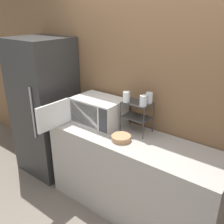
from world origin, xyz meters
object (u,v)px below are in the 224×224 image
Objects in this scene: dish_rack at (137,111)px; bowl at (121,138)px; microwave at (97,111)px; glass_back_right at (149,98)px; glass_front_left at (126,97)px; refrigerator at (45,108)px; glass_front_right at (143,101)px.

dish_rack reaches higher than bowl.
microwave is at bearing 160.17° from bowl.
microwave is 7.51× the size of glass_back_right.
glass_front_left is 0.06× the size of refrigerator.
dish_rack is (0.49, 0.09, 0.09)m from microwave.
bowl is (0.47, -0.17, -0.12)m from microwave.
refrigerator reaches higher than glass_front_right.
bowl is at bearing -67.25° from glass_front_left.
refrigerator is at bearing -175.05° from glass_front_left.
glass_front_left is at bearing 4.46° from microwave.
glass_back_right reaches higher than bowl.
glass_back_right is 0.50m from bowl.
glass_front_left is 0.20m from glass_front_right.
glass_front_left is at bearing -179.24° from glass_front_right.
refrigerator is at bearing -171.33° from glass_back_right.
glass_front_left is 1.00× the size of glass_back_right.
glass_front_left and glass_front_right have the same top height.
bowl is at bearing -119.75° from glass_front_right.
bowl is (0.08, -0.20, -0.37)m from glass_front_left.
bowl is (-0.12, -0.20, -0.37)m from glass_front_right.
glass_front_right reaches higher than bowl.
glass_front_left and glass_back_right have the same top height.
refrigerator is (-0.85, -0.08, -0.15)m from microwave.
glass_front_right is at bearing -90.83° from glass_back_right.
bowl is (-0.12, -0.31, -0.37)m from glass_back_right.
glass_back_right is at bearing 8.67° from refrigerator.
refrigerator reaches higher than glass_back_right.
glass_back_right is at bearing 26.97° from dish_rack.
bowl is 0.11× the size of refrigerator.
glass_front_right is (-0.00, -0.11, 0.00)m from glass_back_right.
glass_front_left reaches higher than bowl.
refrigerator is at bearing 175.98° from bowl.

